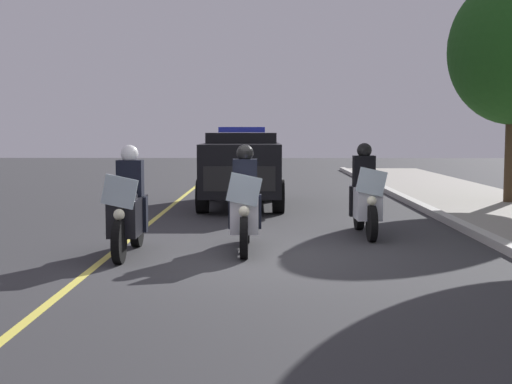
# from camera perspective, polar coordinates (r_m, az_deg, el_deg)

# --- Properties ---
(ground_plane) EXTENTS (80.00, 80.00, 0.00)m
(ground_plane) POSITION_cam_1_polar(r_m,az_deg,el_deg) (10.49, -0.09, -5.54)
(ground_plane) COLOR #333335
(lane_stripe_center) EXTENTS (48.00, 0.12, 0.01)m
(lane_stripe_center) POSITION_cam_1_polar(r_m,az_deg,el_deg) (10.76, -12.38, -5.36)
(lane_stripe_center) COLOR #E0D14C
(lane_stripe_center) RESTS_ON ground
(police_motorcycle_lead_left) EXTENTS (2.14, 0.56, 1.72)m
(police_motorcycle_lead_left) POSITION_cam_1_polar(r_m,az_deg,el_deg) (10.88, -10.61, -1.51)
(police_motorcycle_lead_left) COLOR black
(police_motorcycle_lead_left) RESTS_ON ground
(police_motorcycle_lead_right) EXTENTS (2.14, 0.56, 1.72)m
(police_motorcycle_lead_right) POSITION_cam_1_polar(r_m,az_deg,el_deg) (11.09, -0.94, -1.31)
(police_motorcycle_lead_right) COLOR black
(police_motorcycle_lead_right) RESTS_ON ground
(police_motorcycle_trailing) EXTENTS (2.14, 0.56, 1.72)m
(police_motorcycle_trailing) POSITION_cam_1_polar(r_m,az_deg,el_deg) (12.85, 9.10, -0.49)
(police_motorcycle_trailing) COLOR black
(police_motorcycle_trailing) RESTS_ON ground
(police_suv) EXTENTS (4.93, 2.13, 2.05)m
(police_suv) POSITION_cam_1_polar(r_m,az_deg,el_deg) (17.69, -1.20, 2.26)
(police_suv) COLOR black
(police_suv) RESTS_ON ground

